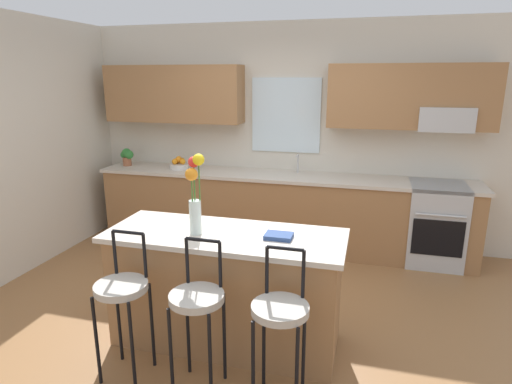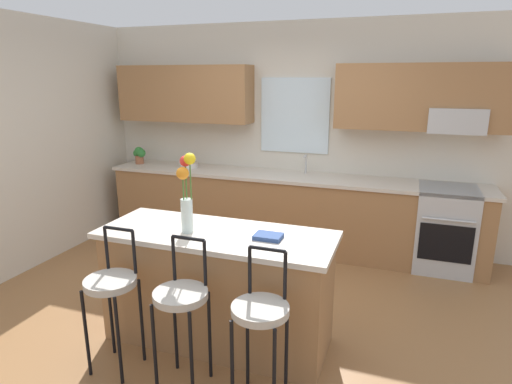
% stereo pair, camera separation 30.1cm
% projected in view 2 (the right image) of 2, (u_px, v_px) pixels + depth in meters
% --- Properties ---
extents(ground_plane, '(14.00, 14.00, 0.00)m').
position_uv_depth(ground_plane, '(235.00, 315.00, 3.84)').
color(ground_plane, olive).
extents(wall_left, '(0.12, 4.60, 2.70)m').
position_uv_depth(wall_left, '(22.00, 145.00, 4.58)').
color(wall_left, beige).
rests_on(wall_left, ground).
extents(back_wall_assembly, '(5.60, 0.50, 2.70)m').
position_uv_depth(back_wall_assembly, '(297.00, 123.00, 5.24)').
color(back_wall_assembly, beige).
rests_on(back_wall_assembly, ground).
extents(counter_run, '(4.56, 0.64, 0.92)m').
position_uv_depth(counter_run, '(287.00, 211.00, 5.27)').
color(counter_run, '#996B42').
rests_on(counter_run, ground).
extents(sink_faucet, '(0.02, 0.13, 0.23)m').
position_uv_depth(sink_faucet, '(306.00, 162.00, 5.18)').
color(sink_faucet, '#B7BABC').
rests_on(sink_faucet, counter_run).
extents(oven_range, '(0.60, 0.64, 0.92)m').
position_uv_depth(oven_range, '(444.00, 229.00, 4.67)').
color(oven_range, '#B7BABC').
rests_on(oven_range, ground).
extents(kitchen_island, '(1.81, 0.70, 0.92)m').
position_uv_depth(kitchen_island, '(218.00, 287.00, 3.37)').
color(kitchen_island, '#996B42').
rests_on(kitchen_island, ground).
extents(bar_stool_near, '(0.36, 0.36, 1.04)m').
position_uv_depth(bar_stool_near, '(112.00, 288.00, 2.99)').
color(bar_stool_near, black).
rests_on(bar_stool_near, ground).
extents(bar_stool_middle, '(0.36, 0.36, 1.04)m').
position_uv_depth(bar_stool_middle, '(181.00, 301.00, 2.82)').
color(bar_stool_middle, black).
rests_on(bar_stool_middle, ground).
extents(bar_stool_far, '(0.36, 0.36, 1.04)m').
position_uv_depth(bar_stool_far, '(261.00, 316.00, 2.64)').
color(bar_stool_far, black).
rests_on(bar_stool_far, ground).
extents(flower_vase, '(0.13, 0.14, 0.61)m').
position_uv_depth(flower_vase, '(186.00, 192.00, 3.17)').
color(flower_vase, silver).
rests_on(flower_vase, kitchen_island).
extents(cookbook, '(0.20, 0.15, 0.03)m').
position_uv_depth(cookbook, '(268.00, 236.00, 3.12)').
color(cookbook, navy).
rests_on(cookbook, kitchen_island).
extents(fruit_bowl_oranges, '(0.24, 0.24, 0.16)m').
position_uv_depth(fruit_bowl_oranges, '(189.00, 163.00, 5.56)').
color(fruit_bowl_oranges, silver).
rests_on(fruit_bowl_oranges, counter_run).
extents(potted_plant_small, '(0.19, 0.13, 0.23)m').
position_uv_depth(potted_plant_small, '(139.00, 154.00, 5.78)').
color(potted_plant_small, '#9E5B3D').
rests_on(potted_plant_small, counter_run).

